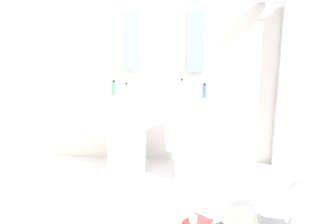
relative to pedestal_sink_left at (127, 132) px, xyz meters
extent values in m
cube|color=silver|center=(0.40, 0.49, 0.77)|extent=(4.80, 0.10, 2.60)
cube|color=white|center=(0.00, 0.00, -0.19)|extent=(0.40, 0.40, 0.66)
cylinder|color=white|center=(0.00, 0.00, 0.30)|extent=(0.46, 0.46, 0.32)
cylinder|color=#B7BABF|center=(0.00, 0.13, 0.51)|extent=(0.02, 0.02, 0.10)
cube|color=white|center=(0.79, 0.00, -0.19)|extent=(0.40, 0.40, 0.66)
cylinder|color=white|center=(0.79, 0.00, 0.30)|extent=(0.46, 0.46, 0.32)
cylinder|color=#B7BABF|center=(0.79, 0.13, 0.51)|extent=(0.02, 0.02, 0.10)
cube|color=#8C9EA8|center=(0.00, 0.42, 1.04)|extent=(0.22, 0.03, 0.75)
cube|color=#8C9EA8|center=(0.79, 0.42, 1.04)|extent=(0.22, 0.03, 0.75)
cube|color=#B7BABF|center=(1.88, 0.37, 0.50)|extent=(0.14, 0.08, 2.05)
cylinder|color=#B7BABF|center=(1.73, 0.35, 1.50)|extent=(0.30, 0.02, 0.02)
cylinder|color=#B7BABF|center=(1.58, 0.32, 1.50)|extent=(0.24, 0.24, 0.02)
cylinder|color=#B7BABF|center=(1.70, -1.11, -0.33)|extent=(0.05, 0.05, 0.34)
torus|color=silver|center=(1.70, -1.11, -0.13)|extent=(1.02, 1.02, 0.49)
cube|color=#B73838|center=(0.87, -1.08, -0.50)|extent=(0.29, 0.29, 0.03)
cylinder|color=white|center=(0.82, -1.11, -0.47)|extent=(0.08, 0.08, 0.09)
cylinder|color=white|center=(0.03, -0.11, 0.53)|extent=(0.05, 0.05, 0.13)
cylinder|color=black|center=(0.03, -0.11, 0.61)|extent=(0.03, 0.03, 0.02)
cylinder|color=#4C72B7|center=(0.91, -0.11, 0.54)|extent=(0.05, 0.05, 0.14)
cylinder|color=black|center=(0.91, -0.11, 0.62)|extent=(0.03, 0.03, 0.02)
cylinder|color=#59996B|center=(-0.12, -0.07, 0.54)|extent=(0.06, 0.06, 0.16)
cylinder|color=black|center=(-0.12, -0.07, 0.63)|extent=(0.03, 0.03, 0.02)
cylinder|color=#99999E|center=(0.65, 0.09, 0.54)|extent=(0.04, 0.04, 0.16)
cylinder|color=black|center=(0.65, 0.09, 0.63)|extent=(0.02, 0.02, 0.02)
camera|label=1|loc=(0.85, -4.08, 1.38)|focal=38.66mm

